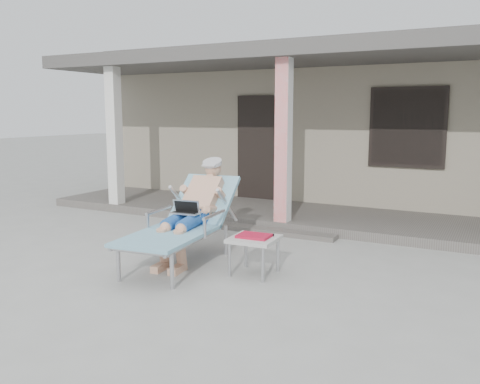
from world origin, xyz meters
The scene contains 7 objects.
ground centered at (0.00, 0.00, 0.00)m, with size 60.00×60.00×0.00m, color #9E9E99.
house centered at (0.00, 6.50, 1.67)m, with size 10.40×5.40×3.30m.
porch_deck centered at (0.00, 3.00, 0.07)m, with size 10.00×2.00×0.15m, color #605B56.
porch_overhang centered at (0.00, 2.95, 2.79)m, with size 10.00×2.30×2.85m.
porch_step centered at (0.00, 1.85, 0.04)m, with size 2.00×0.30×0.07m, color #605B56.
lounger centered at (-0.42, -0.01, 0.85)m, with size 0.99×2.18×1.38m.
side_table centered at (0.60, -0.14, 0.41)m, with size 0.57×0.57×0.49m.
Camera 1 is at (3.15, -5.40, 1.92)m, focal length 38.00 mm.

